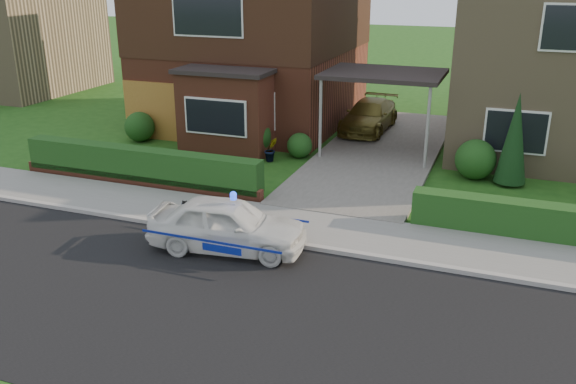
% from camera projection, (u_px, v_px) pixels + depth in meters
% --- Properties ---
extents(ground, '(120.00, 120.00, 0.00)m').
position_uv_depth(ground, '(248.00, 317.00, 11.03)').
color(ground, '#1C4A13').
rests_on(ground, ground).
extents(road, '(60.00, 6.00, 0.02)m').
position_uv_depth(road, '(248.00, 317.00, 11.03)').
color(road, black).
rests_on(road, ground).
extents(kerb, '(60.00, 0.16, 0.12)m').
position_uv_depth(kerb, '(303.00, 246.00, 13.69)').
color(kerb, '#9E9993').
rests_on(kerb, ground).
extents(sidewalk, '(60.00, 2.00, 0.10)m').
position_uv_depth(sidewalk, '(318.00, 229.00, 14.62)').
color(sidewalk, slate).
rests_on(sidewalk, ground).
extents(driveway, '(3.80, 12.00, 0.12)m').
position_uv_depth(driveway, '(380.00, 152.00, 20.68)').
color(driveway, '#666059').
rests_on(driveway, ground).
extents(house_left, '(7.50, 9.53, 7.25)m').
position_uv_depth(house_left, '(255.00, 25.00, 23.83)').
color(house_left, brown).
rests_on(house_left, ground).
extents(carport_link, '(3.80, 3.00, 2.77)m').
position_uv_depth(carport_link, '(384.00, 75.00, 19.74)').
color(carport_link, black).
rests_on(carport_link, ground).
extents(garage_door, '(2.20, 0.10, 2.10)m').
position_uv_depth(garage_door, '(151.00, 111.00, 22.13)').
color(garage_door, brown).
rests_on(garage_door, ground).
extents(dwarf_wall, '(7.70, 0.25, 0.36)m').
position_uv_depth(dwarf_wall, '(139.00, 181.00, 17.53)').
color(dwarf_wall, brown).
rests_on(dwarf_wall, ground).
extents(hedge_left, '(7.50, 0.55, 0.90)m').
position_uv_depth(hedge_left, '(142.00, 185.00, 17.72)').
color(hedge_left, '#123915').
rests_on(hedge_left, ground).
extents(shrub_left_far, '(1.08, 1.08, 1.08)m').
position_uv_depth(shrub_left_far, '(140.00, 127.00, 21.98)').
color(shrub_left_far, '#123915').
rests_on(shrub_left_far, ground).
extents(shrub_left_mid, '(1.32, 1.32, 1.32)m').
position_uv_depth(shrub_left_mid, '(251.00, 136.00, 20.29)').
color(shrub_left_mid, '#123915').
rests_on(shrub_left_mid, ground).
extents(shrub_left_near, '(0.84, 0.84, 0.84)m').
position_uv_depth(shrub_left_near, '(300.00, 145.00, 20.11)').
color(shrub_left_near, '#123915').
rests_on(shrub_left_near, ground).
extents(shrub_right_near, '(1.20, 1.20, 1.20)m').
position_uv_depth(shrub_right_near, '(475.00, 159.00, 18.04)').
color(shrub_right_near, '#123915').
rests_on(shrub_right_near, ground).
extents(conifer_a, '(0.90, 0.90, 2.60)m').
position_uv_depth(conifer_a, '(514.00, 142.00, 17.29)').
color(conifer_a, black).
rests_on(conifer_a, ground).
extents(neighbour_left, '(6.50, 7.00, 5.20)m').
position_uv_depth(neighbour_left, '(14.00, 38.00, 30.75)').
color(neighbour_left, '#937C5A').
rests_on(neighbour_left, ground).
extents(police_car, '(3.23, 3.66, 1.36)m').
position_uv_depth(police_car, '(228.00, 225.00, 13.44)').
color(police_car, white).
rests_on(police_car, ground).
extents(driveway_car, '(1.69, 3.91, 1.12)m').
position_uv_depth(driveway_car, '(369.00, 116.00, 23.02)').
color(driveway_car, brown).
rests_on(driveway_car, driveway).
extents(potted_plant_a, '(0.42, 0.30, 0.77)m').
position_uv_depth(potted_plant_a, '(128.00, 164.00, 18.34)').
color(potted_plant_a, gray).
rests_on(potted_plant_a, ground).
extents(potted_plant_b, '(0.55, 0.55, 0.79)m').
position_uv_depth(potted_plant_b, '(271.00, 150.00, 19.71)').
color(potted_plant_b, gray).
rests_on(potted_plant_b, ground).
extents(potted_plant_c, '(0.58, 0.58, 0.82)m').
position_uv_depth(potted_plant_c, '(144.00, 165.00, 18.15)').
color(potted_plant_c, gray).
rests_on(potted_plant_c, ground).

